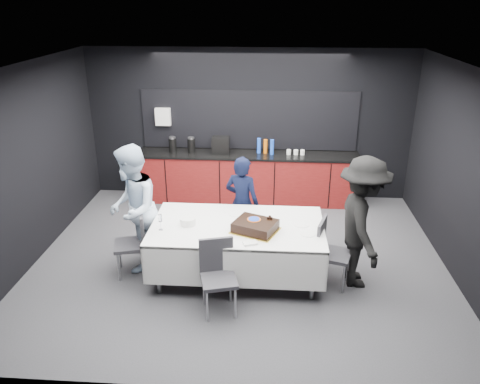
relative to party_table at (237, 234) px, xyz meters
name	(u,v)px	position (x,y,z in m)	size (l,w,h in m)	color
ground	(240,259)	(0.00, 0.40, -0.64)	(6.00, 6.00, 0.00)	#424247
room_shell	(239,139)	(0.00, 0.40, 1.22)	(6.04, 5.04, 2.82)	white
kitchenette	(247,173)	(-0.02, 2.62, -0.10)	(4.10, 0.64, 2.05)	#5E0F0E
party_table	(237,234)	(0.00, 0.00, 0.00)	(2.32, 1.32, 0.78)	#99999E
cake_assembly	(255,226)	(0.25, -0.16, 0.21)	(0.69, 0.64, 0.17)	gold
plate_stack	(188,221)	(-0.67, -0.04, 0.19)	(0.21, 0.21, 0.10)	white
loose_plate_near	(214,238)	(-0.26, -0.39, 0.14)	(0.21, 0.21, 0.01)	white
loose_plate_right_a	(301,225)	(0.86, 0.06, 0.14)	(0.20, 0.20, 0.01)	white
loose_plate_right_b	(308,234)	(0.93, -0.20, 0.14)	(0.20, 0.20, 0.01)	white
loose_plate_far	(236,213)	(-0.05, 0.35, 0.14)	(0.22, 0.22, 0.01)	white
fork_pile	(250,243)	(0.20, -0.52, 0.15)	(0.17, 0.11, 0.03)	white
champagne_flute	(160,219)	(-1.00, -0.22, 0.30)	(0.06, 0.06, 0.22)	white
chair_left	(135,239)	(-1.41, -0.05, -0.11)	(0.51, 0.51, 0.92)	#313036
chair_right	(329,248)	(1.23, -0.11, -0.11)	(0.53, 0.53, 0.92)	#313036
chair_near	(218,271)	(-0.18, -0.77, -0.11)	(0.51, 0.51, 0.92)	#313036
person_center	(242,203)	(0.01, 0.82, 0.10)	(0.54, 0.35, 1.47)	black
person_left	(133,209)	(-1.47, 0.15, 0.26)	(0.88, 0.68, 1.81)	silver
person_right	(362,223)	(1.63, -0.06, 0.26)	(1.16, 0.67, 1.79)	black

